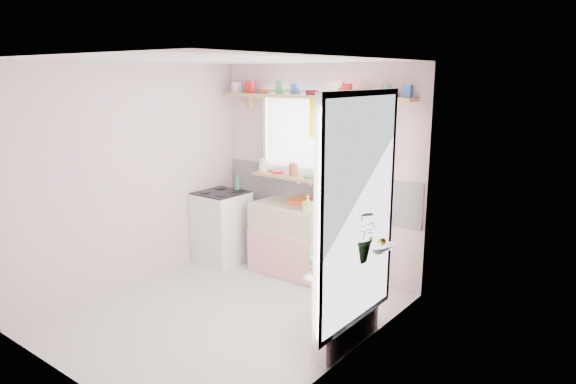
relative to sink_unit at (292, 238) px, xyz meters
The scene contains 19 objects.
room 1.31m from the sink_unit, 28.17° to the right, with size 3.20×3.20×3.20m.
sink_unit is the anchor object (origin of this frame).
cooker 0.98m from the sink_unit, 165.62° to the right, with size 0.58×0.58×0.93m.
radiator_ledge 1.82m from the sink_unit, 37.05° to the right, with size 0.22×0.95×0.78m.
windowsill 0.73m from the sink_unit, 90.00° to the left, with size 1.40×0.22×0.04m, color tan.
pine_shelf 1.70m from the sink_unit, 49.64° to the left, with size 2.52×0.24×0.04m, color tan.
shelf_crockery 1.78m from the sink_unit, 49.64° to the left, with size 2.47×0.11×0.12m.
sill_crockery 0.81m from the sink_unit, 104.89° to the left, with size 1.35×0.11×0.12m.
dish_tray 0.50m from the sink_unit, 61.53° to the left, with size 0.45×0.34×0.05m, color #E75514.
colander 0.62m from the sink_unit, ahead, with size 0.34×0.34×0.15m, color #611014.
jade_plant 1.88m from the sink_unit, 33.93° to the right, with size 0.45×0.39×0.50m, color #356D2B.
fruit_bowl 1.68m from the sink_unit, 25.11° to the right, with size 0.33×0.33×0.08m, color white.
herb_pot 2.07m from the sink_unit, 47.68° to the right, with size 0.12×0.08×0.23m, color #2B6C2E.
soap_bottle_sink 0.67m from the sink_unit, 27.29° to the right, with size 0.09×0.09×0.20m, color #C3CF5C.
sill_cup 0.96m from the sink_unit, 154.84° to the left, with size 0.11×0.11×0.09m, color silver.
sill_bowl 0.88m from the sink_unit, 16.67° to the left, with size 0.20×0.20×0.06m, color #364AB0.
shelf_vase 1.87m from the sink_unit, 23.78° to the left, with size 0.14×0.14×0.15m, color #A24032.
cooker_bottle 1.05m from the sink_unit, behind, with size 0.08×0.08×0.21m, color #3A754C.
fruit 1.70m from the sink_unit, 24.82° to the right, with size 0.20×0.14×0.10m.
Camera 1 is at (3.44, -3.44, 2.37)m, focal length 32.00 mm.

